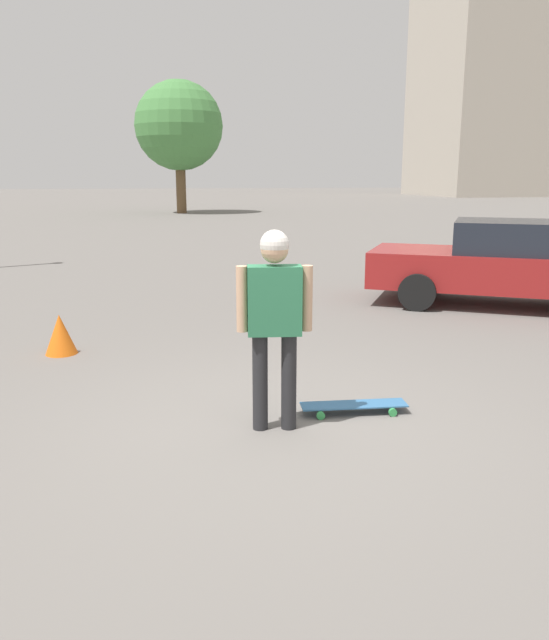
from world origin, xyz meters
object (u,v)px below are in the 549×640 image
object	(u,v)px
car_parked_near	(512,263)
traffic_cone	(60,334)
person	(274,309)
skateboard	(354,405)

from	to	relation	value
car_parked_near	traffic_cone	size ratio (longest dim) A/B	9.72
person	car_parked_near	xyz separation A→B (m)	(4.88, 4.36, -0.33)
person	traffic_cone	bearing A→B (deg)	135.04
skateboard	car_parked_near	world-z (taller)	car_parked_near
skateboard	traffic_cone	distance (m)	3.89
car_parked_near	skateboard	bearing A→B (deg)	75.12
car_parked_near	traffic_cone	xyz separation A→B (m)	(-7.00, -1.57, -0.48)
person	traffic_cone	distance (m)	3.60
traffic_cone	skateboard	bearing A→B (deg)	-41.54
car_parked_near	traffic_cone	bearing A→B (deg)	42.37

